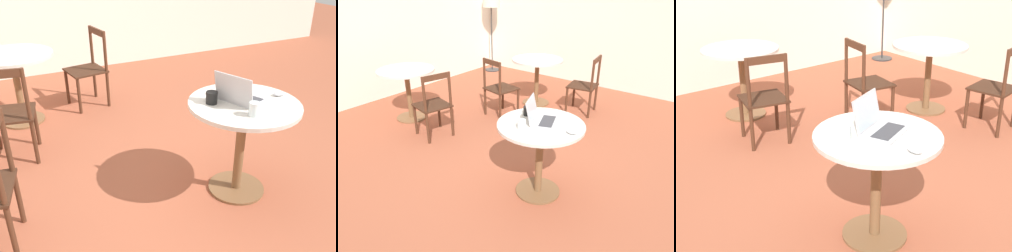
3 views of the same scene
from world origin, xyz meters
TOP-DOWN VIEW (x-y plane):
  - ground_plane at (0.00, 0.00)m, footprint 16.00×16.00m
  - cafe_table_near at (-0.32, -0.40)m, footprint 0.81×0.81m
  - cafe_table_mid at (1.72, 0.96)m, footprint 0.81×0.81m
  - chair_mid_front at (1.84, 0.16)m, footprint 0.46×0.46m
  - chair_mid_left at (0.93, 1.11)m, footprint 0.47×0.47m
  - laptop at (-0.29, -0.38)m, footprint 0.38×0.35m
  - mouse at (-0.33, -0.71)m, footprint 0.06×0.10m
  - mug at (-0.22, -0.18)m, footprint 0.12×0.08m
  - drinking_glass at (-0.53, -0.33)m, footprint 0.07×0.07m

SIDE VIEW (x-z plane):
  - ground_plane at x=0.00m, z-range 0.00..0.00m
  - chair_mid_front at x=1.84m, z-range -0.01..0.88m
  - chair_mid_left at x=0.93m, z-range -0.01..0.88m
  - cafe_table_near at x=-0.32m, z-range 0.21..0.96m
  - cafe_table_mid at x=1.72m, z-range 0.21..0.96m
  - mouse at x=-0.33m, z-range 0.75..0.78m
  - mug at x=-0.22m, z-range 0.75..0.84m
  - drinking_glass at x=-0.53m, z-range 0.75..0.85m
  - laptop at x=-0.29m, z-range 0.69..0.91m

